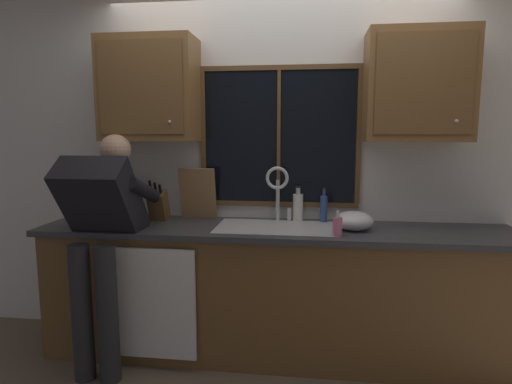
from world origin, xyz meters
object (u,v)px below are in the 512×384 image
Objects in this scene: person_standing at (102,227)px; cutting_board at (198,194)px; mixing_bowl at (354,221)px; soap_dispenser at (337,226)px; bottle_green_glass at (324,208)px; knife_block at (158,206)px; bottle_tall_clear at (298,207)px.

person_standing reaches higher than cutting_board.
soap_dispenser is at bearing -120.78° from mixing_bowl.
knife_block is at bearing -175.10° from bottle_green_glass.
bottle_tall_clear is (-0.19, 0.01, 0.00)m from bottle_green_glass.
cutting_board reaches higher than bottle_tall_clear.
knife_block is 1.25× the size of mixing_bowl.
soap_dispenser is 0.64× the size of bottle_tall_clear.
cutting_board reaches higher than soap_dispenser.
knife_block is at bearing 62.31° from person_standing.
knife_block is at bearing 175.28° from mixing_bowl.
person_standing is at bearing -175.83° from soap_dispenser.
mixing_bowl is at bearing -4.72° from knife_block.
person_standing is 0.48m from knife_block.
soap_dispenser is 0.66× the size of bottle_green_glass.
person_standing is 0.73m from cutting_board.
person_standing is 1.52m from bottle_green_glass.
soap_dispenser is 0.50m from bottle_tall_clear.
knife_block reaches higher than mixing_bowl.
cutting_board is 1.50× the size of mixing_bowl.
bottle_tall_clear is at bearing 23.47° from person_standing.
bottle_green_glass is at bearing 4.90° from knife_block.
person_standing is 9.39× the size of soap_dispenser.
mixing_bowl is 0.23m from soap_dispenser.
cutting_board reaches higher than mixing_bowl.
knife_block is 1.02m from bottle_tall_clear.
knife_block is 0.30m from cutting_board.
cutting_board is at bearing 19.09° from knife_block.
mixing_bowl is 0.29m from bottle_green_glass.
soap_dispenser is at bearing -22.26° from cutting_board.
knife_block is (0.22, 0.42, 0.07)m from person_standing.
knife_block is 1.30× the size of bottle_green_glass.
person_standing is at bearing -159.67° from bottle_green_glass.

